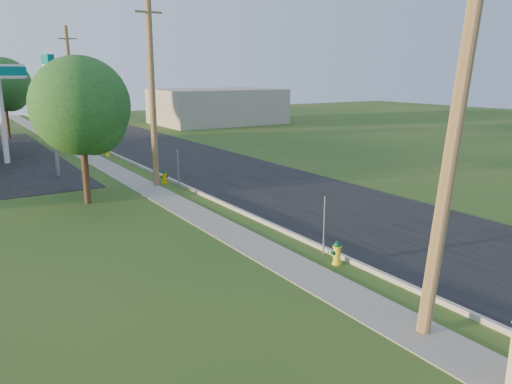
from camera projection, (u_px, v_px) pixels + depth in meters
ground_plane at (420, 305)px, 12.99m from camera, size 140.00×140.00×0.00m
road at (314, 200)px, 23.55m from camera, size 8.00×120.00×0.02m
curb at (241, 211)px, 21.45m from camera, size 0.15×120.00×0.15m
sidewalk at (205, 219)px, 20.56m from camera, size 1.50×120.00×0.03m
utility_pole_near at (456, 124)px, 10.74m from camera, size 1.40×0.32×9.48m
utility_pole_mid at (152, 91)px, 25.49m from camera, size 1.40×0.32×9.80m
utility_pole_far at (71, 86)px, 40.31m from camera, size 1.40×0.32×9.50m
sign_post_near at (324, 226)px, 16.34m from camera, size 0.05×0.04×2.00m
sign_post_mid at (178, 169)px, 26.04m from camera, size 0.05×0.04×2.00m
sign_post_far at (110, 142)px, 36.06m from camera, size 0.05×0.04×2.00m
price_pylon at (50, 81)px, 27.87m from camera, size 0.34×2.04×6.85m
distant_building at (217, 106)px, 58.86m from camera, size 14.00×10.00×4.00m
tree_verge at (83, 110)px, 22.12m from camera, size 4.39×4.39×6.65m
tree_lot at (5, 87)px, 44.47m from camera, size 4.77×4.77×7.24m
hydrant_near at (337, 253)px, 15.64m from camera, size 0.41×0.36×0.78m
hydrant_mid at (164, 177)px, 27.05m from camera, size 0.39×0.35×0.75m
hydrant_far at (108, 151)px, 35.95m from camera, size 0.38×0.34×0.73m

